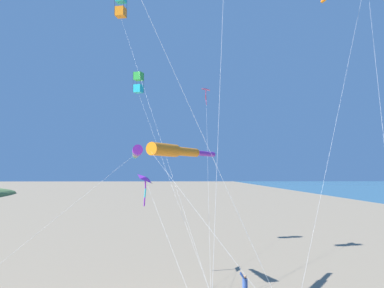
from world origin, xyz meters
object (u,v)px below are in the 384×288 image
(kite_box_small_distant, at_px, (121,5))
(kite_box_teal_far_right, at_px, (139,83))
(kite_windsock_green_low_center, at_px, (176,151))
(kite_windsock_purple_drifting, at_px, (137,152))
(person_child_green_jacket, at_px, (245,285))
(kite_delta_orange_high_right, at_px, (206,91))
(kite_delta_checkered_midright, at_px, (146,179))

(kite_box_small_distant, bearing_deg, kite_box_teal_far_right, 82.13)
(kite_windsock_green_low_center, xyz_separation_m, kite_windsock_purple_drifting, (-2.30, 2.58, 0.06))
(person_child_green_jacket, distance_m, kite_delta_orange_high_right, 17.36)
(kite_delta_checkered_midright, bearing_deg, kite_windsock_green_low_center, -68.89)
(kite_windsock_purple_drifting, distance_m, kite_box_small_distant, 14.10)
(kite_windsock_green_low_center, distance_m, kite_box_small_distant, 16.12)
(kite_delta_checkered_midright, distance_m, kite_box_teal_far_right, 13.84)
(kite_delta_orange_high_right, bearing_deg, person_child_green_jacket, -84.55)
(person_child_green_jacket, relative_size, kite_box_small_distant, 0.07)
(kite_delta_checkered_midright, bearing_deg, kite_box_small_distant, 116.95)
(kite_delta_checkered_midright, height_order, kite_delta_orange_high_right, kite_delta_orange_high_right)
(kite_windsock_green_low_center, bearing_deg, kite_windsock_purple_drifting, 131.71)
(kite_box_small_distant, bearing_deg, kite_delta_orange_high_right, 19.11)
(kite_windsock_purple_drifting, height_order, kite_box_small_distant, kite_box_small_distant)
(person_child_green_jacket, bearing_deg, kite_delta_checkered_midright, 138.29)
(person_child_green_jacket, height_order, kite_box_small_distant, kite_box_small_distant)
(kite_box_teal_far_right, bearing_deg, kite_windsock_green_low_center, -77.11)
(person_child_green_jacket, xyz_separation_m, kite_delta_orange_high_right, (-1.15, 12.03, 12.47))
(person_child_green_jacket, xyz_separation_m, kite_windsock_purple_drifting, (-5.77, 2.31, 6.84))
(person_child_green_jacket, bearing_deg, kite_windsock_green_low_center, -175.56)
(kite_delta_checkered_midright, height_order, kite_windsock_purple_drifting, kite_windsock_purple_drifting)
(kite_delta_checkered_midright, xyz_separation_m, kite_windsock_purple_drifting, (-0.31, -2.56, 1.57))
(kite_delta_checkered_midright, bearing_deg, kite_delta_orange_high_right, 58.93)
(kite_delta_orange_high_right, distance_m, kite_box_small_distant, 9.46)
(kite_delta_checkered_midright, bearing_deg, kite_windsock_purple_drifting, -96.98)
(kite_windsock_green_low_center, xyz_separation_m, kite_delta_orange_high_right, (2.33, 12.30, 5.69))
(kite_delta_checkered_midright, height_order, kite_windsock_green_low_center, kite_windsock_green_low_center)
(kite_delta_orange_high_right, bearing_deg, kite_windsock_green_low_center, -100.73)
(person_child_green_jacket, bearing_deg, kite_windsock_purple_drifting, 158.22)
(person_child_green_jacket, height_order, kite_box_teal_far_right, kite_box_teal_far_right)
(kite_delta_orange_high_right, bearing_deg, kite_box_teal_far_right, 149.33)
(kite_box_teal_far_right, xyz_separation_m, kite_box_small_distant, (-0.81, -5.87, 4.75))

